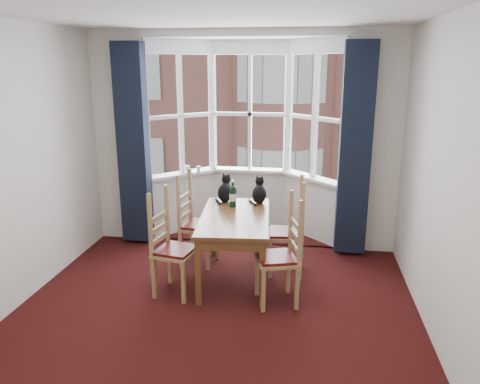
% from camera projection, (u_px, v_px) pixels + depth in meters
% --- Properties ---
extents(floor, '(4.50, 4.50, 0.00)m').
position_uv_depth(floor, '(208.00, 331.00, 4.31)').
color(floor, black).
rests_on(floor, ground).
extents(ceiling, '(4.50, 4.50, 0.00)m').
position_uv_depth(ceiling, '(201.00, 7.00, 3.56)').
color(ceiling, white).
rests_on(ceiling, floor).
extents(wall_right, '(0.00, 4.50, 4.50)m').
position_uv_depth(wall_right, '(455.00, 193.00, 3.65)').
color(wall_right, silver).
rests_on(wall_right, floor).
extents(wall_near, '(4.00, 0.00, 4.00)m').
position_uv_depth(wall_near, '(77.00, 329.00, 1.79)').
color(wall_near, silver).
rests_on(wall_near, floor).
extents(wall_back_pier_left, '(0.70, 0.12, 2.80)m').
position_uv_depth(wall_back_pier_left, '(122.00, 139.00, 6.31)').
color(wall_back_pier_left, silver).
rests_on(wall_back_pier_left, floor).
extents(wall_back_pier_right, '(0.70, 0.12, 2.80)m').
position_uv_depth(wall_back_pier_right, '(373.00, 145.00, 5.85)').
color(wall_back_pier_right, silver).
rests_on(wall_back_pier_right, floor).
extents(bay_window, '(2.76, 0.94, 2.80)m').
position_uv_depth(bay_window, '(248.00, 136.00, 6.56)').
color(bay_window, white).
rests_on(bay_window, floor).
extents(curtain_left, '(0.38, 0.22, 2.60)m').
position_uv_depth(curtain_left, '(133.00, 145.00, 6.12)').
color(curtain_left, black).
rests_on(curtain_left, floor).
extents(curtain_right, '(0.38, 0.22, 2.60)m').
position_uv_depth(curtain_right, '(355.00, 151.00, 5.72)').
color(curtain_right, black).
rests_on(curtain_right, floor).
extents(dining_table, '(0.86, 1.45, 0.75)m').
position_uv_depth(dining_table, '(235.00, 224.00, 5.21)').
color(dining_table, brown).
rests_on(dining_table, floor).
extents(chair_left_near, '(0.47, 0.49, 0.92)m').
position_uv_depth(chair_left_near, '(168.00, 251.00, 4.93)').
color(chair_left_near, '#9E7C4C').
rests_on(chair_left_near, floor).
extents(chair_left_far, '(0.46, 0.47, 0.92)m').
position_uv_depth(chair_left_far, '(192.00, 226.00, 5.69)').
color(chair_left_far, '#9E7C4C').
rests_on(chair_left_far, floor).
extents(chair_right_near, '(0.50, 0.52, 0.92)m').
position_uv_depth(chair_right_near, '(285.00, 259.00, 4.73)').
color(chair_right_near, '#9E7C4C').
rests_on(chair_right_near, floor).
extents(chair_right_far, '(0.43, 0.45, 0.92)m').
position_uv_depth(chair_right_far, '(293.00, 234.00, 5.41)').
color(chair_right_far, '#9E7C4C').
rests_on(chair_right_far, floor).
extents(cat_left, '(0.18, 0.26, 0.34)m').
position_uv_depth(cat_left, '(225.00, 191.00, 5.69)').
color(cat_left, black).
rests_on(cat_left, dining_table).
extents(cat_right, '(0.18, 0.25, 0.33)m').
position_uv_depth(cat_right, '(259.00, 193.00, 5.63)').
color(cat_right, black).
rests_on(cat_right, dining_table).
extents(wine_bottle, '(0.08, 0.08, 0.32)m').
position_uv_depth(wine_bottle, '(233.00, 195.00, 5.46)').
color(wine_bottle, black).
rests_on(wine_bottle, dining_table).
extents(candle_tall, '(0.06, 0.06, 0.11)m').
position_uv_depth(candle_tall, '(188.00, 169.00, 6.66)').
color(candle_tall, white).
rests_on(candle_tall, bay_window).
extents(candle_short, '(0.06, 0.06, 0.10)m').
position_uv_depth(candle_short, '(199.00, 169.00, 6.67)').
color(candle_short, white).
rests_on(candle_short, bay_window).
extents(street, '(80.00, 80.00, 0.00)m').
position_uv_depth(street, '(296.00, 174.00, 36.66)').
color(street, '#333335').
rests_on(street, ground).
extents(tenement_building, '(18.40, 7.80, 15.20)m').
position_uv_depth(tenement_building, '(287.00, 85.00, 17.24)').
color(tenement_building, '#A66356').
rests_on(tenement_building, street).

